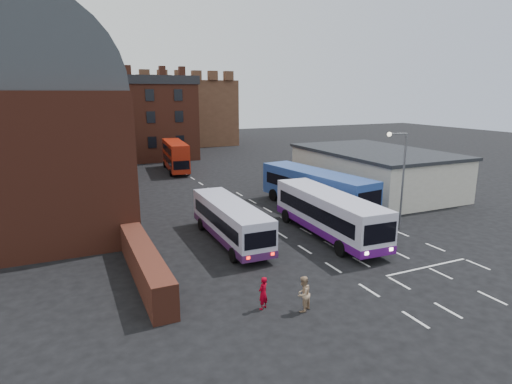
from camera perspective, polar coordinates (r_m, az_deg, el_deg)
name	(u,v)px	position (r m, az deg, el deg)	size (l,w,h in m)	color
ground	(325,263)	(26.15, 9.25, -9.28)	(180.00, 180.00, 0.00)	black
railway_station	(35,120)	(41.08, -27.36, 8.55)	(12.00, 28.00, 16.00)	#602B1E
forecourt_wall	(145,264)	(24.00, -14.59, -9.33)	(1.20, 10.00, 1.80)	#602B1E
cream_building	(374,170)	(45.11, 15.43, 2.80)	(10.40, 16.40, 4.25)	beige
brick_terrace	(117,123)	(66.56, -18.05, 8.75)	(22.00, 10.00, 11.00)	brown
castle_keep	(167,112)	(88.28, -11.80, 10.37)	(22.00, 22.00, 12.00)	brown
bus_white_outbound	(230,219)	(28.84, -3.45, -3.61)	(2.61, 9.93, 2.70)	silver
bus_white_inbound	(328,211)	(30.25, 9.60, -2.54)	(3.18, 11.35, 3.07)	silver
bus_blue	(316,187)	(37.06, 7.98, 0.67)	(4.48, 12.48, 3.33)	#284996
bus_red_double	(176,156)	(55.48, -10.68, 4.77)	(3.15, 9.63, 3.78)	#9E1E0C
street_lamp	(400,172)	(32.51, 18.68, 2.58)	(1.37, 0.71, 7.17)	#5B5D61
pedestrian_red	(263,293)	(20.44, 0.95, -13.33)	(0.58, 0.38, 1.59)	#950013
pedestrian_beige	(303,294)	(20.36, 6.31, -13.35)	(0.82, 0.64, 1.70)	tan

